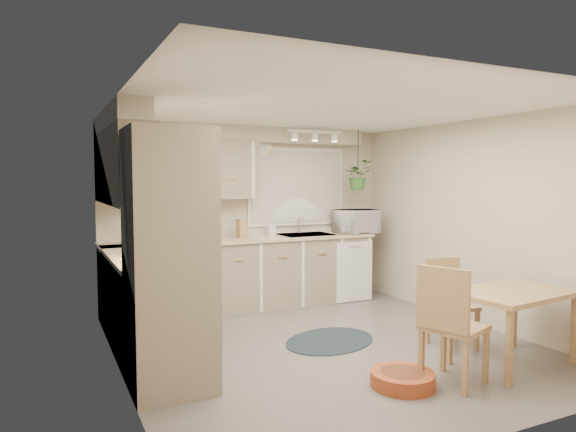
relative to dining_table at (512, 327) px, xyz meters
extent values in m
plane|color=#66605A|center=(-1.28, 1.17, -0.34)|extent=(4.20, 4.20, 0.00)
plane|color=white|center=(-1.28, 1.17, 2.06)|extent=(4.20, 4.20, 0.00)
cube|color=beige|center=(-1.28, 3.27, 0.86)|extent=(4.00, 0.04, 2.40)
cube|color=beige|center=(-1.28, -0.93, 0.86)|extent=(4.00, 0.04, 2.40)
cube|color=beige|center=(-3.28, 1.17, 0.86)|extent=(0.04, 4.20, 2.40)
cube|color=beige|center=(0.72, 1.17, 0.86)|extent=(0.04, 4.20, 2.40)
cube|color=gray|center=(-2.98, 2.05, 0.11)|extent=(0.60, 1.85, 0.90)
cube|color=gray|center=(-1.48, 2.97, 0.11)|extent=(3.60, 0.60, 0.90)
cube|color=beige|center=(-2.97, 2.05, 0.58)|extent=(0.64, 1.89, 0.04)
cube|color=beige|center=(-1.48, 2.96, 0.58)|extent=(3.64, 0.64, 0.04)
cube|color=gray|center=(-2.95, 0.80, 0.71)|extent=(0.65, 0.65, 2.10)
cube|color=silver|center=(-2.63, 0.80, 0.71)|extent=(0.02, 0.56, 0.58)
cube|color=gray|center=(-3.10, 2.17, 1.48)|extent=(0.35, 2.00, 0.75)
cube|color=gray|center=(-2.28, 3.10, 1.48)|extent=(2.00, 0.35, 0.75)
cube|color=beige|center=(-3.13, 2.17, 1.96)|extent=(0.30, 2.00, 0.20)
cube|color=beige|center=(-1.48, 3.12, 1.96)|extent=(3.60, 0.30, 0.20)
cube|color=silver|center=(-2.96, 1.47, 0.60)|extent=(0.52, 0.58, 0.02)
cube|color=silver|center=(-2.98, 1.47, 1.06)|extent=(0.40, 0.60, 0.14)
cube|color=silver|center=(-0.58, 3.24, 1.26)|extent=(1.40, 0.02, 1.00)
cube|color=silver|center=(-0.58, 3.25, 1.26)|extent=(1.50, 0.02, 1.10)
cube|color=#B4B6BC|center=(-0.58, 2.97, 0.56)|extent=(0.70, 0.48, 0.10)
cube|color=silver|center=(0.02, 2.66, 0.08)|extent=(0.58, 0.02, 0.83)
cube|color=silver|center=(-0.58, 2.72, 1.99)|extent=(0.80, 0.04, 0.04)
cylinder|color=#E8B652|center=(-1.13, 3.24, 1.84)|extent=(0.30, 0.03, 0.30)
cube|color=tan|center=(0.00, 0.00, 0.00)|extent=(1.17, 0.85, 0.69)
cube|color=tan|center=(-0.80, -0.10, 0.16)|extent=(0.60, 0.60, 1.00)
cube|color=tan|center=(-0.14, 0.61, 0.10)|extent=(0.47, 0.47, 0.89)
ellipsoid|color=black|center=(-1.16, 1.31, -0.34)|extent=(1.29, 1.14, 0.01)
cylinder|color=#B44D24|center=(-1.23, 0.02, -0.28)|extent=(0.70, 0.70, 0.12)
imported|color=silver|center=(0.18, 2.87, 0.80)|extent=(0.65, 0.44, 0.41)
imported|color=silver|center=(-1.04, 3.12, 0.65)|extent=(0.13, 0.23, 0.10)
imported|color=#346B2B|center=(0.20, 2.87, 1.37)|extent=(0.45, 0.48, 0.33)
cube|color=black|center=(-2.32, 2.97, 0.77)|extent=(0.22, 0.26, 0.34)
cube|color=#B4B6BC|center=(-2.06, 2.99, 0.69)|extent=(0.34, 0.24, 0.19)
cube|color=tan|center=(-1.50, 3.02, 0.72)|extent=(0.12, 0.12, 0.24)
camera|label=1|loc=(-3.87, -3.27, 1.35)|focal=32.00mm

